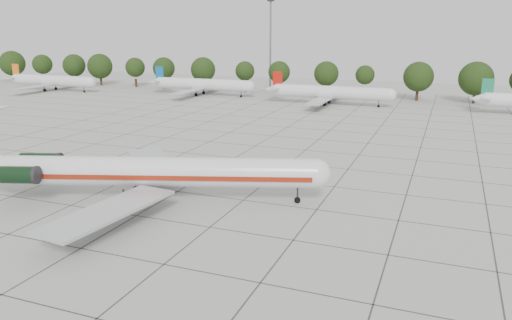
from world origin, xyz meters
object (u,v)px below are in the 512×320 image
Objects in this scene: main_airliner at (135,171)px; floodlight_mast at (270,40)px; bg_airliner_c at (330,93)px; bg_airliner_b at (202,85)px; bg_airliner_a at (52,81)px.

floodlight_mast is (-19.48, 96.24, 11.01)m from main_airliner.
floodlight_mast reaches higher than bg_airliner_c.
main_airliner reaches higher than bg_airliner_b.
main_airliner is 1.52× the size of floodlight_mast.
bg_airliner_c is 33.52m from floodlight_mast.
bg_airliner_a is (-78.13, 72.00, -0.36)m from main_airliner.
main_airliner is at bearing -67.43° from bg_airliner_b.
bg_airliner_a is at bearing -178.18° from bg_airliner_c.
main_airliner is at bearing -42.66° from bg_airliner_a.
bg_airliner_c is at bearing -43.36° from floodlight_mast.
floodlight_mast is at bearing 82.66° from main_airliner.
bg_airliner_a is 1.11× the size of floodlight_mast.
main_airliner is 1.37× the size of bg_airliner_b.
floodlight_mast reaches higher than bg_airliner_b.
bg_airliner_b is 24.57m from floodlight_mast.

